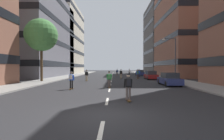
{
  "coord_description": "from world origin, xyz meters",
  "views": [
    {
      "loc": [
        0.44,
        -7.44,
        2.15
      ],
      "look_at": [
        0.0,
        26.89,
        1.59
      ],
      "focal_mm": 26.53,
      "sensor_mm": 36.0,
      "label": 1
    }
  ],
  "objects_px": {
    "skater_8": "(138,73)",
    "street_tree_near": "(41,35)",
    "skater_1": "(139,73)",
    "skater_4": "(129,72)",
    "parked_car_mid": "(169,79)",
    "streetlamp_right": "(173,54)",
    "skater_2": "(109,78)",
    "skater_0": "(128,85)",
    "skater_3": "(87,75)",
    "skater_7": "(121,73)",
    "parked_car_far": "(140,73)",
    "parked_car_near": "(151,75)",
    "skater_5": "(117,72)",
    "skater_6": "(71,79)"
  },
  "relations": [
    {
      "from": "skater_3",
      "to": "skater_7",
      "type": "height_order",
      "value": "same"
    },
    {
      "from": "skater_1",
      "to": "skater_4",
      "type": "xyz_separation_m",
      "value": [
        -1.23,
        8.41,
        0.0
      ]
    },
    {
      "from": "skater_4",
      "to": "streetlamp_right",
      "type": "bearing_deg",
      "value": -73.6
    },
    {
      "from": "skater_1",
      "to": "street_tree_near",
      "type": "bearing_deg",
      "value": -147.17
    },
    {
      "from": "parked_car_near",
      "to": "skater_7",
      "type": "height_order",
      "value": "skater_7"
    },
    {
      "from": "skater_1",
      "to": "skater_5",
      "type": "xyz_separation_m",
      "value": [
        -4.4,
        8.9,
        0.03
      ]
    },
    {
      "from": "skater_6",
      "to": "skater_2",
      "type": "bearing_deg",
      "value": 19.14
    },
    {
      "from": "street_tree_near",
      "to": "skater_8",
      "type": "relative_size",
      "value": 5.11
    },
    {
      "from": "parked_car_near",
      "to": "skater_4",
      "type": "bearing_deg",
      "value": 102.15
    },
    {
      "from": "street_tree_near",
      "to": "streetlamp_right",
      "type": "xyz_separation_m",
      "value": [
        19.64,
        1.34,
        -2.71
      ]
    },
    {
      "from": "parked_car_far",
      "to": "skater_3",
      "type": "bearing_deg",
      "value": -123.06
    },
    {
      "from": "skater_7",
      "to": "streetlamp_right",
      "type": "bearing_deg",
      "value": -42.1
    },
    {
      "from": "streetlamp_right",
      "to": "skater_2",
      "type": "height_order",
      "value": "streetlamp_right"
    },
    {
      "from": "skater_0",
      "to": "skater_2",
      "type": "distance_m",
      "value": 7.02
    },
    {
      "from": "skater_4",
      "to": "parked_car_mid",
      "type": "bearing_deg",
      "value": -83.16
    },
    {
      "from": "parked_car_near",
      "to": "skater_4",
      "type": "xyz_separation_m",
      "value": [
        -2.73,
        12.66,
        0.29
      ]
    },
    {
      "from": "skater_1",
      "to": "skater_3",
      "type": "relative_size",
      "value": 1.0
    },
    {
      "from": "skater_8",
      "to": "skater_7",
      "type": "bearing_deg",
      "value": 146.84
    },
    {
      "from": "skater_1",
      "to": "skater_2",
      "type": "xyz_separation_m",
      "value": [
        -5.67,
        -16.91,
        0.03
      ]
    },
    {
      "from": "skater_1",
      "to": "skater_7",
      "type": "xyz_separation_m",
      "value": [
        -3.81,
        -1.93,
        0.0
      ]
    },
    {
      "from": "parked_car_near",
      "to": "skater_7",
      "type": "relative_size",
      "value": 2.47
    },
    {
      "from": "parked_car_far",
      "to": "skater_2",
      "type": "relative_size",
      "value": 2.47
    },
    {
      "from": "skater_1",
      "to": "skater_6",
      "type": "distance_m",
      "value": 20.44
    },
    {
      "from": "skater_3",
      "to": "skater_7",
      "type": "xyz_separation_m",
      "value": [
        5.7,
        6.35,
        0.0
      ]
    },
    {
      "from": "skater_3",
      "to": "skater_5",
      "type": "xyz_separation_m",
      "value": [
        5.11,
        17.18,
        0.03
      ]
    },
    {
      "from": "parked_car_near",
      "to": "streetlamp_right",
      "type": "bearing_deg",
      "value": -62.88
    },
    {
      "from": "skater_2",
      "to": "skater_8",
      "type": "distance_m",
      "value": 13.91
    },
    {
      "from": "parked_car_near",
      "to": "skater_8",
      "type": "relative_size",
      "value": 2.47
    },
    {
      "from": "skater_2",
      "to": "skater_5",
      "type": "bearing_deg",
      "value": 87.19
    },
    {
      "from": "parked_car_far",
      "to": "skater_7",
      "type": "bearing_deg",
      "value": -116.69
    },
    {
      "from": "parked_car_far",
      "to": "skater_1",
      "type": "relative_size",
      "value": 2.47
    },
    {
      "from": "skater_7",
      "to": "street_tree_near",
      "type": "bearing_deg",
      "value": -145.42
    },
    {
      "from": "street_tree_near",
      "to": "streetlamp_right",
      "type": "bearing_deg",
      "value": 3.9
    },
    {
      "from": "skater_2",
      "to": "skater_7",
      "type": "bearing_deg",
      "value": 82.94
    },
    {
      "from": "skater_5",
      "to": "skater_7",
      "type": "relative_size",
      "value": 1.0
    },
    {
      "from": "skater_4",
      "to": "skater_7",
      "type": "relative_size",
      "value": 1.0
    },
    {
      "from": "parked_car_mid",
      "to": "skater_0",
      "type": "distance_m",
      "value": 11.08
    },
    {
      "from": "street_tree_near",
      "to": "skater_1",
      "type": "xyz_separation_m",
      "value": [
        15.79,
        10.19,
        -5.86
      ]
    },
    {
      "from": "parked_car_mid",
      "to": "streetlamp_right",
      "type": "xyz_separation_m",
      "value": [
        2.35,
        5.47,
        3.44
      ]
    },
    {
      "from": "skater_8",
      "to": "street_tree_near",
      "type": "bearing_deg",
      "value": -157.05
    },
    {
      "from": "skater_2",
      "to": "skater_3",
      "type": "distance_m",
      "value": 9.45
    },
    {
      "from": "parked_car_far",
      "to": "skater_7",
      "type": "xyz_separation_m",
      "value": [
        -5.3,
        -10.55,
        0.29
      ]
    },
    {
      "from": "street_tree_near",
      "to": "skater_6",
      "type": "xyz_separation_m",
      "value": [
        6.45,
        -8.0,
        -5.83
      ]
    },
    {
      "from": "streetlamp_right",
      "to": "skater_3",
      "type": "height_order",
      "value": "streetlamp_right"
    },
    {
      "from": "skater_5",
      "to": "skater_6",
      "type": "bearing_deg",
      "value": -100.33
    },
    {
      "from": "skater_1",
      "to": "streetlamp_right",
      "type": "bearing_deg",
      "value": -66.51
    },
    {
      "from": "skater_0",
      "to": "skater_3",
      "type": "height_order",
      "value": "same"
    },
    {
      "from": "parked_car_far",
      "to": "skater_3",
      "type": "xyz_separation_m",
      "value": [
        -11.0,
        -16.9,
        0.29
      ]
    },
    {
      "from": "skater_1",
      "to": "skater_2",
      "type": "relative_size",
      "value": 1.0
    },
    {
      "from": "skater_5",
      "to": "skater_7",
      "type": "xyz_separation_m",
      "value": [
        0.59,
        -10.83,
        -0.03
      ]
    }
  ]
}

